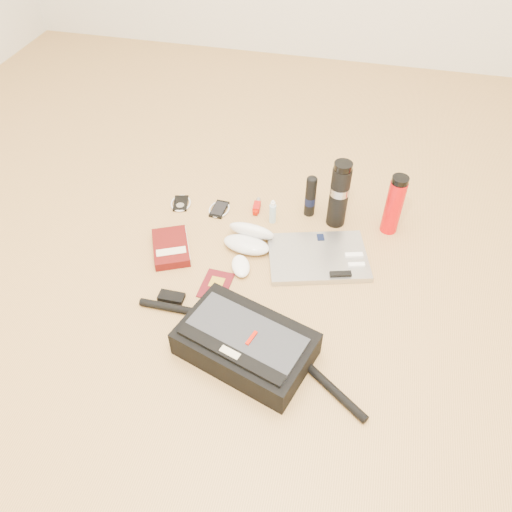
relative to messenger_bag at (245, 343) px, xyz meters
name	(u,v)px	position (x,y,z in m)	size (l,w,h in m)	color
ground	(260,294)	(-0.01, 0.26, -0.05)	(4.00, 4.00, 0.00)	tan
messenger_bag	(245,343)	(0.00, 0.00, 0.00)	(0.82, 0.37, 0.12)	black
laptop	(318,257)	(0.17, 0.48, -0.04)	(0.43, 0.35, 0.04)	#A5A5A7
book	(171,247)	(-0.40, 0.39, -0.04)	(0.21, 0.24, 0.04)	#4D0B0A
passport	(216,285)	(-0.18, 0.26, -0.05)	(0.11, 0.15, 0.01)	#500C12
mouse	(241,266)	(-0.11, 0.36, -0.03)	(0.11, 0.13, 0.04)	white
sunglasses_case	(249,238)	(-0.11, 0.49, -0.02)	(0.20, 0.17, 0.11)	silver
ipod	(181,203)	(-0.46, 0.67, -0.05)	(0.10, 0.11, 0.01)	black
phone	(219,209)	(-0.28, 0.67, -0.05)	(0.09, 0.11, 0.01)	black
inhaler	(257,206)	(-0.13, 0.72, -0.04)	(0.03, 0.10, 0.03)	#A9100D
spray_bottle	(273,213)	(-0.05, 0.65, -0.01)	(0.03, 0.03, 0.11)	#ACD2E4
aerosol_can	(311,196)	(0.09, 0.74, 0.04)	(0.05, 0.05, 0.19)	black
thermos_black	(339,194)	(0.20, 0.71, 0.09)	(0.08, 0.08, 0.29)	black
thermos_red	(394,205)	(0.42, 0.71, 0.08)	(0.08, 0.08, 0.26)	red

